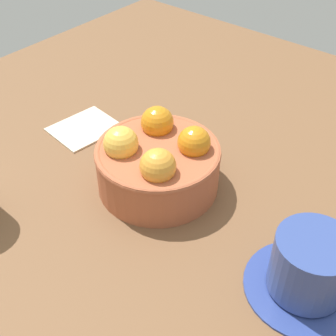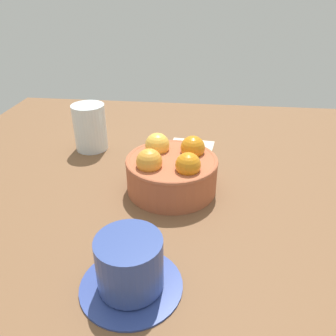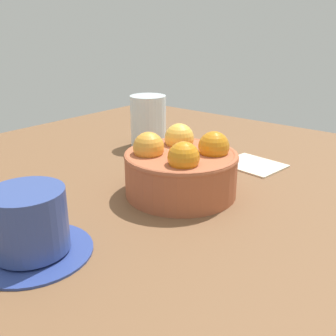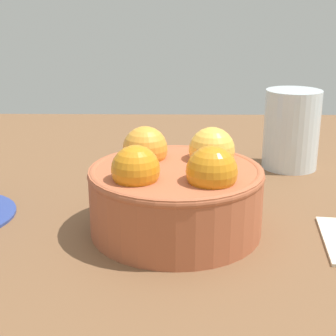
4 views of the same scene
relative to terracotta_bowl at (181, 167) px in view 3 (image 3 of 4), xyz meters
The scene contains 5 objects.
ground_plane 5.88cm from the terracotta_bowl, 54.00° to the right, with size 110.40×103.21×3.27cm, color brown.
terracotta_bowl is the anchor object (origin of this frame).
coffee_cup 24.33cm from the terracotta_bowl, 96.55° to the right, with size 13.63×13.63×7.84cm.
water_glass 26.05cm from the terracotta_bowl, 142.91° to the left, with size 7.51×7.51×10.77cm, color silver.
folded_napkin 19.12cm from the terracotta_bowl, 81.48° to the left, with size 10.30×8.69×0.60cm, color beige.
Camera 3 is at (33.53, -44.15, 24.65)cm, focal length 41.69 mm.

